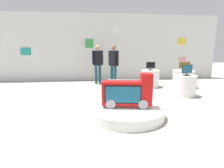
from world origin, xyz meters
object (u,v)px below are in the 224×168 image
Objects in this scene: tv_on_left_rear at (151,66)px; display_pedestal_right_rear at (186,86)px; tv_on_center_rear at (184,66)px; novelty_firetruck_tv at (128,93)px; shopper_browsing_near_truck at (98,61)px; tv_on_right_rear at (187,70)px; shopper_browsing_rear at (114,62)px; display_pedestal_center_rear at (183,79)px; main_display_pedestal at (126,111)px; display_pedestal_left_rear at (150,78)px.

tv_on_left_rear is 1.74m from display_pedestal_right_rear.
tv_on_left_rear is 0.78× the size of tv_on_center_rear.
shopper_browsing_near_truck is at bearing 97.56° from novelty_firetruck_tv.
tv_on_center_rear is 1.42m from tv_on_right_rear.
novelty_firetruck_tv is at bearing -145.21° from display_pedestal_right_rear.
shopper_browsing_rear is (0.07, 3.25, 0.45)m from novelty_firetruck_tv.
novelty_firetruck_tv is at bearing -91.20° from shopper_browsing_rear.
display_pedestal_center_rear is at bearing 45.06° from novelty_firetruck_tv.
main_display_pedestal is 3.66× the size of tv_on_center_rear.
main_display_pedestal is 4.70× the size of tv_on_left_rear.
tv_on_center_rear is 1.51m from display_pedestal_right_rear.
tv_on_left_rear is (-0.00, -0.00, 0.51)m from display_pedestal_left_rear.
display_pedestal_center_rear is (2.85, 2.86, -0.20)m from novelty_firetruck_tv.
tv_on_right_rear is at bearing -41.34° from shopper_browsing_near_truck.
tv_on_center_rear is (2.85, 2.85, 0.32)m from novelty_firetruck_tv.
shopper_browsing_near_truck is (-3.39, 1.17, 0.64)m from display_pedestal_center_rear.
novelty_firetruck_tv is 4.05m from tv_on_center_rear.
novelty_firetruck_tv reaches higher than display_pedestal_left_rear.
display_pedestal_center_rear is 0.52m from tv_on_center_rear.
tv_on_center_rear is 0.70× the size of display_pedestal_right_rear.
novelty_firetruck_tv is at bearing -116.73° from tv_on_left_rear.
display_pedestal_left_rear is 0.88× the size of display_pedestal_center_rear.
tv_on_left_rear is 1.67m from tv_on_right_rear.
main_display_pedestal is at bearing -82.71° from shopper_browsing_near_truck.
main_display_pedestal is 4.11m from tv_on_center_rear.
main_display_pedestal is 4.05m from display_pedestal_center_rear.
novelty_firetruck_tv reaches higher than display_pedestal_center_rear.
shopper_browsing_near_truck is (-2.09, 0.94, 0.64)m from display_pedestal_left_rear.
main_display_pedestal is at bearing -145.68° from tv_on_right_rear.
main_display_pedestal is at bearing -135.25° from display_pedestal_center_rear.
display_pedestal_right_rear is (2.28, 1.56, 0.23)m from main_display_pedestal.
tv_on_center_rear is 1.23× the size of tv_on_right_rear.
display_pedestal_center_rear is 0.49× the size of shopper_browsing_near_truck.
display_pedestal_center_rear is 3.64m from shopper_browsing_near_truck.
tv_on_right_rear is 3.72m from shopper_browsing_near_truck.
shopper_browsing_rear reaches higher than main_display_pedestal.
display_pedestal_center_rear is 1.51m from tv_on_right_rear.
display_pedestal_left_rear is 0.44× the size of shopper_browsing_near_truck.
tv_on_left_rear is 2.29m from shopper_browsing_near_truck.
shopper_browsing_rear reaches higher than display_pedestal_right_rear.
shopper_browsing_rear is (-2.19, 1.68, 0.14)m from tv_on_right_rear.
main_display_pedestal is at bearing -145.63° from display_pedestal_right_rear.
display_pedestal_right_rear is (2.26, 1.57, -0.20)m from novelty_firetruck_tv.
novelty_firetruck_tv is at bearing -82.44° from shopper_browsing_near_truck.
display_pedestal_center_rear is 1.42m from display_pedestal_right_rear.
tv_on_left_rear is 1.41m from display_pedestal_center_rear.
shopper_browsing_rear is at bearing 88.80° from novelty_firetruck_tv.
display_pedestal_center_rear is (1.30, -0.22, -0.51)m from tv_on_left_rear.
tv_on_center_rear reaches higher than display_pedestal_right_rear.
tv_on_right_rear is at bearing -103.38° from display_pedestal_right_rear.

